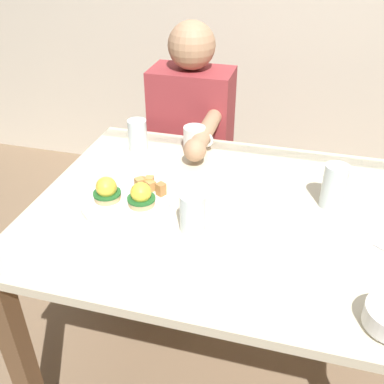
{
  "coord_description": "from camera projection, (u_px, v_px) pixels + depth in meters",
  "views": [
    {
      "loc": [
        0.16,
        -1.07,
        1.49
      ],
      "look_at": [
        -0.13,
        0.0,
        0.78
      ],
      "focal_mm": 41.29,
      "sensor_mm": 36.0,
      "label": 1
    }
  ],
  "objects": [
    {
      "name": "ground_plane",
      "position": [
        224.0,
        365.0,
        1.72
      ],
      "size": [
        6.0,
        6.0,
        0.0
      ],
      "primitive_type": "plane",
      "color": "#7F664C"
    },
    {
      "name": "dining_table",
      "position": [
        232.0,
        237.0,
        1.37
      ],
      "size": [
        1.2,
        0.9,
        0.74
      ],
      "color": "beige",
      "rests_on": "ground_plane"
    },
    {
      "name": "eggs_benedict_plate",
      "position": [
        126.0,
        197.0,
        1.33
      ],
      "size": [
        0.27,
        0.27,
        0.09
      ],
      "color": "white",
      "rests_on": "dining_table"
    },
    {
      "name": "coffee_mug",
      "position": [
        195.0,
        139.0,
        1.61
      ],
      "size": [
        0.11,
        0.08,
        0.09
      ],
      "color": "white",
      "rests_on": "dining_table"
    },
    {
      "name": "water_glass_near",
      "position": [
        138.0,
        137.0,
        1.62
      ],
      "size": [
        0.07,
        0.07,
        0.12
      ],
      "color": "silver",
      "rests_on": "dining_table"
    },
    {
      "name": "water_glass_far",
      "position": [
        192.0,
        215.0,
        1.21
      ],
      "size": [
        0.07,
        0.07,
        0.11
      ],
      "color": "silver",
      "rests_on": "dining_table"
    },
    {
      "name": "water_glass_extra",
      "position": [
        333.0,
        189.0,
        1.3
      ],
      "size": [
        0.07,
        0.07,
        0.14
      ],
      "color": "silver",
      "rests_on": "dining_table"
    },
    {
      "name": "diner_person",
      "position": [
        191.0,
        140.0,
        1.92
      ],
      "size": [
        0.34,
        0.54,
        1.14
      ],
      "color": "#33333D",
      "rests_on": "ground_plane"
    }
  ]
}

